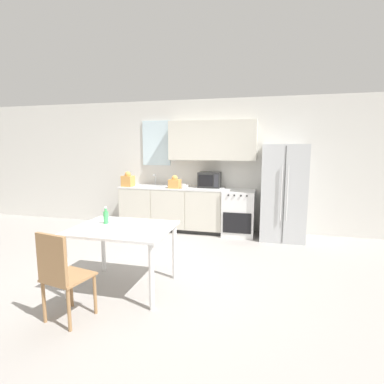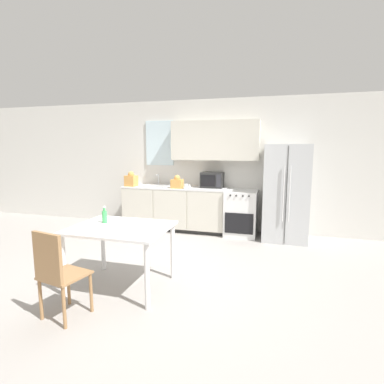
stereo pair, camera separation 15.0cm
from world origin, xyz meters
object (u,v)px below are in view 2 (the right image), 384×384
object	(u,v)px
refrigerator	(286,193)
dining_chair_near	(56,270)
microwave	(212,180)
coffee_mug	(186,186)
drink_bottle	(105,216)
oven_range	(241,213)
dining_table	(121,234)

from	to	relation	value
refrigerator	dining_chair_near	distance (m)	4.11
microwave	dining_chair_near	xyz separation A→B (m)	(-0.78, -3.63, -0.53)
refrigerator	coffee_mug	distance (m)	1.90
drink_bottle	refrigerator	bearing A→B (deg)	47.84
oven_range	drink_bottle	size ratio (longest dim) A/B	4.11
coffee_mug	dining_table	distance (m)	2.49
coffee_mug	dining_chair_near	xyz separation A→B (m)	(-0.33, -3.31, -0.42)
oven_range	dining_table	xyz separation A→B (m)	(-1.15, -2.65, 0.23)
drink_bottle	dining_table	bearing A→B (deg)	-20.43
coffee_mug	dining_chair_near	bearing A→B (deg)	-95.63
oven_range	dining_chair_near	xyz separation A→B (m)	(-1.40, -3.49, 0.09)
refrigerator	oven_range	bearing A→B (deg)	176.62
dining_chair_near	coffee_mug	bearing A→B (deg)	95.71
dining_chair_near	dining_table	bearing A→B (deg)	85.03
oven_range	dining_chair_near	size ratio (longest dim) A/B	0.96
oven_range	drink_bottle	world-z (taller)	drink_bottle
microwave	coffee_mug	distance (m)	0.56
refrigerator	microwave	distance (m)	1.46
dining_chair_near	refrigerator	bearing A→B (deg)	68.52
refrigerator	dining_table	size ratio (longest dim) A/B	1.53
refrigerator	drink_bottle	world-z (taller)	refrigerator
coffee_mug	drink_bottle	bearing A→B (deg)	-98.78
refrigerator	drink_bottle	xyz separation A→B (m)	(-2.26, -2.49, -0.03)
oven_range	dining_table	world-z (taller)	oven_range
refrigerator	dining_table	distance (m)	3.27
refrigerator	coffee_mug	world-z (taller)	refrigerator
oven_range	microwave	distance (m)	0.89
dining_chair_near	drink_bottle	bearing A→B (deg)	103.67
oven_range	microwave	bearing A→B (deg)	167.46
microwave	dining_table	bearing A→B (deg)	-100.80
oven_range	drink_bottle	distance (m)	2.95
coffee_mug	refrigerator	bearing A→B (deg)	3.91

